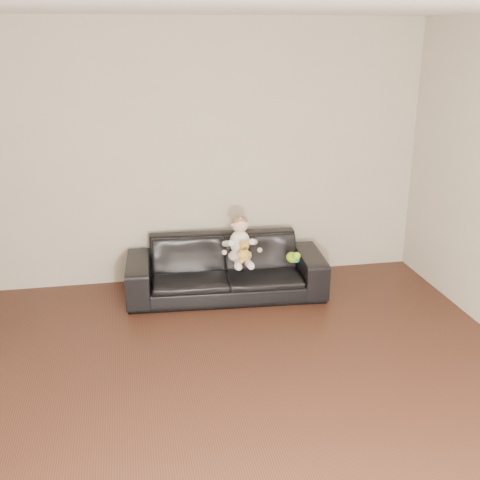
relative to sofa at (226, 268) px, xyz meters
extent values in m
plane|color=#402216|center=(-0.39, -2.25, -0.28)|extent=(5.50, 5.50, 0.00)
plane|color=#BCB29E|center=(-0.39, -2.25, 2.32)|extent=(5.50, 5.50, 0.00)
plane|color=#BCB29E|center=(-0.39, 0.50, 1.02)|extent=(5.00, 0.00, 5.00)
imported|color=black|center=(0.00, 0.00, 0.00)|extent=(1.95, 0.86, 0.56)
ellipsoid|color=silver|center=(0.13, -0.09, 0.15)|extent=(0.23, 0.21, 0.12)
ellipsoid|color=white|center=(0.13, -0.08, 0.28)|extent=(0.20, 0.17, 0.23)
sphere|color=beige|center=(0.13, -0.09, 0.46)|extent=(0.16, 0.16, 0.15)
ellipsoid|color=#8C603F|center=(0.13, -0.08, 0.49)|extent=(0.16, 0.16, 0.11)
cylinder|color=silver|center=(0.08, -0.24, 0.13)|extent=(0.07, 0.19, 0.07)
cylinder|color=silver|center=(0.17, -0.24, 0.13)|extent=(0.07, 0.19, 0.07)
sphere|color=white|center=(0.07, -0.34, 0.13)|extent=(0.07, 0.07, 0.06)
sphere|color=white|center=(0.18, -0.34, 0.13)|extent=(0.07, 0.07, 0.06)
cylinder|color=white|center=(0.00, -0.13, 0.29)|extent=(0.06, 0.16, 0.10)
cylinder|color=white|center=(0.25, -0.13, 0.29)|extent=(0.06, 0.16, 0.10)
ellipsoid|color=gold|center=(0.14, -0.24, 0.21)|extent=(0.13, 0.12, 0.13)
sphere|color=gold|center=(0.14, -0.25, 0.31)|extent=(0.11, 0.11, 0.09)
sphere|color=gold|center=(0.10, -0.24, 0.34)|extent=(0.04, 0.04, 0.03)
sphere|color=gold|center=(0.17, -0.24, 0.34)|extent=(0.04, 0.04, 0.03)
sphere|color=#593819|center=(0.14, -0.29, 0.30)|extent=(0.04, 0.04, 0.03)
ellipsoid|color=#8CDD1A|center=(0.61, -0.20, 0.14)|extent=(0.15, 0.17, 0.10)
sphere|color=red|center=(0.65, -0.18, 0.13)|extent=(0.09, 0.09, 0.08)
cylinder|color=#1B9ADC|center=(0.64, -0.17, 0.10)|extent=(0.14, 0.14, 0.01)
camera|label=1|loc=(-0.88, -5.37, 2.18)|focal=45.00mm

